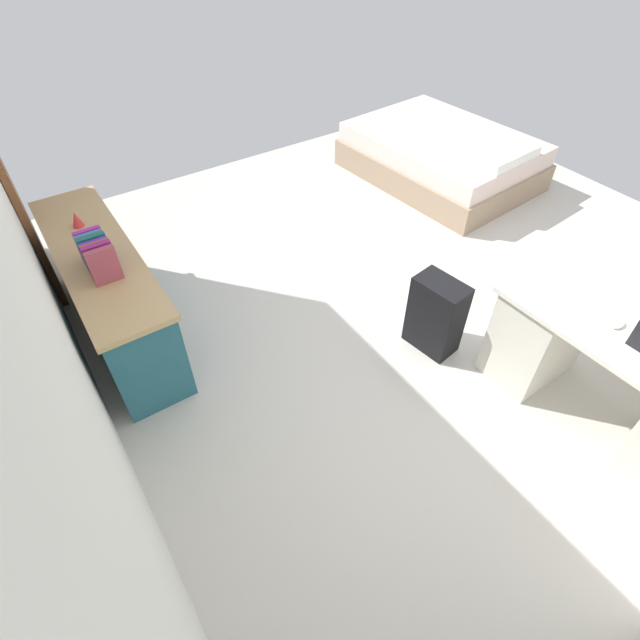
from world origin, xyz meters
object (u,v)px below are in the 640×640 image
Objects in this scene: bed at (442,156)px; suitcase_black at (436,315)px; computer_mouse at (618,324)px; desk at (610,375)px; figurine_small at (76,219)px; credenza at (110,293)px.

suitcase_black is (-1.83, 1.84, 0.05)m from bed.
bed is 3.16m from computer_mouse.
desk is 3.19m from bed.
desk is 0.73× the size of bed.
suitcase_black is (1.03, 0.42, -0.10)m from desk.
desk is 0.38m from computer_mouse.
computer_mouse reaches higher than bed.
computer_mouse is at bearing 20.93° from desk.
suitcase_black is 5.27× the size of figurine_small.
desk reaches higher than bed.
figurine_small reaches higher than suitcase_black.
computer_mouse is 0.91× the size of figurine_small.
desk is 13.23× the size of figurine_small.
suitcase_black is at bearing -134.15° from figurine_small.
desk is at bearing 153.56° from bed.
desk is 3.62m from figurine_small.
credenza is 0.90× the size of bed.
credenza is 3.25m from computer_mouse.
computer_mouse is at bearing -136.63° from credenza.
bed is at bearing -53.33° from suitcase_black.
credenza is 0.55m from figurine_small.
bed is (0.41, -3.67, -0.12)m from credenza.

